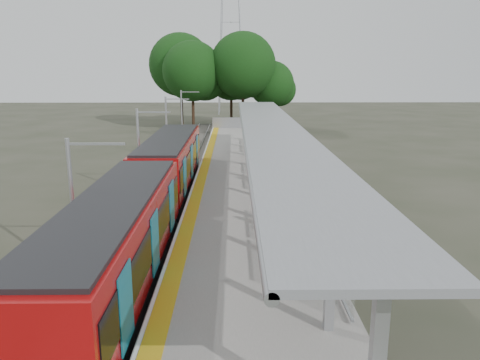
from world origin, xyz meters
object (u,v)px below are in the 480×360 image
(info_pillar_far, at_px, (270,172))
(bench_far, at_px, (274,149))
(train, at_px, (151,190))
(litter_bin, at_px, (268,172))
(bench_near, at_px, (290,229))
(bench_mid, at_px, (307,217))
(info_pillar_near, at_px, (283,215))

(info_pillar_far, bearing_deg, bench_far, 82.81)
(train, bearing_deg, litter_bin, 48.18)
(bench_near, relative_size, litter_bin, 1.83)
(bench_mid, xyz_separation_m, info_pillar_near, (-1.05, -0.16, 0.16))
(train, relative_size, info_pillar_near, 15.97)
(bench_near, relative_size, bench_mid, 0.92)
(train, xyz_separation_m, bench_mid, (7.10, -2.81, -0.46))
(info_pillar_near, bearing_deg, bench_near, -81.57)
(bench_near, height_order, info_pillar_near, info_pillar_near)
(info_pillar_near, distance_m, info_pillar_far, 8.10)
(litter_bin, bearing_deg, bench_near, -89.51)
(info_pillar_far, xyz_separation_m, litter_bin, (-0.03, 1.70, -0.35))
(bench_near, xyz_separation_m, info_pillar_near, (-0.15, 1.18, 0.21))
(bench_near, distance_m, litter_bin, 10.99)
(info_pillar_far, bearing_deg, info_pillar_near, -91.74)
(info_pillar_near, distance_m, litter_bin, 9.81)
(bench_near, height_order, litter_bin, bench_near)
(info_pillar_near, relative_size, info_pillar_far, 0.97)
(bench_near, distance_m, info_pillar_near, 1.21)
(bench_near, xyz_separation_m, bench_mid, (0.90, 1.34, 0.05))
(litter_bin, bearing_deg, train, -131.82)
(train, xyz_separation_m, info_pillar_near, (6.05, -2.97, -0.30))
(bench_mid, relative_size, info_pillar_far, 0.95)
(bench_near, bearing_deg, bench_far, 69.40)
(train, relative_size, bench_mid, 16.18)
(bench_mid, distance_m, bench_far, 16.96)
(bench_mid, distance_m, info_pillar_far, 8.00)
(train, relative_size, info_pillar_far, 15.43)
(info_pillar_near, bearing_deg, litter_bin, 90.81)
(train, height_order, info_pillar_near, train)
(train, xyz_separation_m, bench_near, (6.21, -4.15, -0.51))
(train, distance_m, litter_bin, 9.19)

